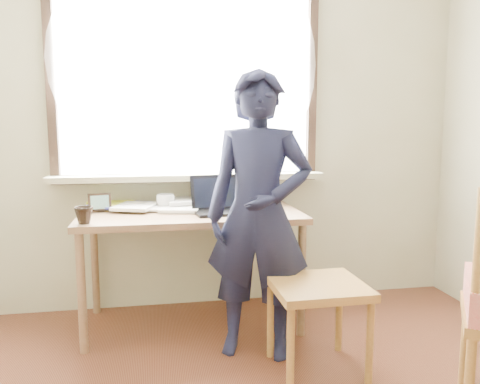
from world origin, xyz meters
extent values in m
cube|color=#B7B393|center=(0.00, 2.00, 1.30)|extent=(3.50, 0.02, 2.60)
cube|color=white|center=(-0.20, 1.99, 1.60)|extent=(1.70, 0.01, 1.30)
cube|color=black|center=(-0.20, 1.97, 0.92)|extent=(1.82, 0.06, 0.06)
cube|color=black|center=(-1.08, 1.97, 1.60)|extent=(0.06, 0.06, 1.30)
cube|color=black|center=(0.68, 1.97, 1.60)|extent=(0.06, 0.06, 1.30)
cube|color=#B7B393|center=(-0.20, 1.90, 0.93)|extent=(1.85, 0.20, 0.04)
cube|color=white|center=(-0.20, 1.91, 1.70)|extent=(1.95, 0.02, 1.65)
cube|color=brown|center=(-0.21, 1.63, 0.72)|extent=(1.37, 0.69, 0.04)
cylinder|color=brown|center=(-0.85, 1.34, 0.35)|extent=(0.05, 0.05, 0.70)
cylinder|color=brown|center=(-0.85, 1.92, 0.35)|extent=(0.05, 0.05, 0.70)
cylinder|color=brown|center=(0.43, 1.34, 0.35)|extent=(0.05, 0.05, 0.70)
cylinder|color=brown|center=(0.43, 1.92, 0.35)|extent=(0.05, 0.05, 0.70)
cube|color=black|center=(-0.03, 1.55, 0.74)|extent=(0.36, 0.28, 0.02)
cube|color=black|center=(-0.05, 1.67, 0.85)|extent=(0.34, 0.11, 0.22)
cube|color=black|center=(-0.05, 1.67, 0.85)|extent=(0.30, 0.09, 0.18)
cube|color=black|center=(-0.03, 1.54, 0.75)|extent=(0.31, 0.18, 0.00)
imported|color=white|center=(-0.37, 1.80, 0.78)|extent=(0.17, 0.17, 0.09)
imported|color=black|center=(-0.82, 1.38, 0.78)|extent=(0.13, 0.13, 0.09)
ellipsoid|color=black|center=(0.27, 1.53, 0.75)|extent=(0.09, 0.06, 0.03)
cube|color=white|center=(-0.50, 1.89, 0.74)|extent=(0.24, 0.27, 0.01)
cube|color=white|center=(-0.18, 1.78, 0.74)|extent=(0.24, 0.27, 0.01)
cube|color=#353AAD|center=(-0.19, 1.69, 0.76)|extent=(0.25, 0.27, 0.02)
cube|color=#353AAD|center=(-0.16, 1.85, 0.76)|extent=(0.27, 0.30, 0.02)
cube|color=white|center=(-0.60, 1.80, 0.75)|extent=(0.32, 0.31, 0.00)
cube|color=#B44F21|center=(-0.71, 1.88, 0.76)|extent=(0.27, 0.31, 0.01)
cube|color=#B44F21|center=(-0.49, 1.82, 0.76)|extent=(0.31, 0.30, 0.01)
cube|color=#353AAD|center=(-0.18, 1.78, 0.77)|extent=(0.36, 0.35, 0.02)
imported|color=white|center=(-0.69, 1.81, 0.75)|extent=(0.35, 0.37, 0.03)
imported|color=white|center=(0.16, 1.89, 0.75)|extent=(0.28, 0.30, 0.02)
cube|color=black|center=(-0.78, 1.73, 0.79)|extent=(0.14, 0.04, 0.11)
cube|color=#41833A|center=(-0.78, 1.73, 0.79)|extent=(0.11, 0.02, 0.08)
cube|color=olive|center=(0.38, 0.92, 0.46)|extent=(0.47, 0.45, 0.04)
cylinder|color=olive|center=(0.18, 0.73, 0.22)|extent=(0.04, 0.04, 0.43)
cylinder|color=olive|center=(0.18, 1.11, 0.22)|extent=(0.04, 0.04, 0.43)
cylinder|color=olive|center=(0.58, 0.73, 0.22)|extent=(0.04, 0.04, 0.43)
cylinder|color=olive|center=(0.58, 1.11, 0.22)|extent=(0.04, 0.04, 0.43)
cylinder|color=olive|center=(1.00, 0.60, 0.23)|extent=(0.04, 0.04, 0.45)
cylinder|color=olive|center=(0.78, 0.26, 0.77)|extent=(0.04, 0.04, 0.55)
imported|color=black|center=(0.12, 1.18, 0.79)|extent=(0.67, 0.54, 1.58)
camera|label=1|loc=(-0.43, -1.28, 1.26)|focal=35.00mm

